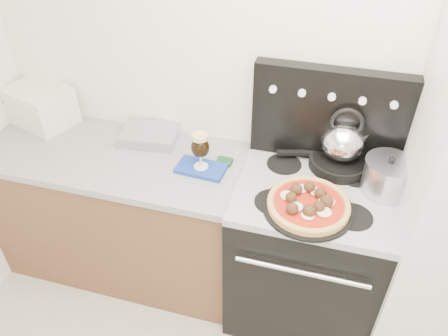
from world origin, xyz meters
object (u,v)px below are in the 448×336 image
(oven_mitt, at_px, (201,168))
(stove_body, at_px, (305,254))
(tea_kettle, at_px, (344,138))
(beer_glass, at_px, (200,151))
(stock_pot, at_px, (387,177))
(base_cabinet, at_px, (124,215))
(pizza_pan, at_px, (308,208))
(skillet, at_px, (339,162))
(toaster_oven, at_px, (41,105))
(pizza, at_px, (309,203))

(oven_mitt, bearing_deg, stove_body, -1.25)
(oven_mitt, height_order, tea_kettle, tea_kettle)
(beer_glass, bearing_deg, oven_mitt, 0.00)
(oven_mitt, distance_m, stock_pot, 0.91)
(base_cabinet, distance_m, beer_glass, 0.79)
(pizza_pan, bearing_deg, stove_body, 82.27)
(base_cabinet, xyz_separation_m, skillet, (1.20, 0.18, 0.52))
(stock_pot, bearing_deg, skillet, 149.19)
(beer_glass, relative_size, pizza_pan, 0.49)
(stove_body, height_order, pizza_pan, pizza_pan)
(toaster_oven, xyz_separation_m, pizza_pan, (1.61, -0.36, -0.08))
(toaster_oven, distance_m, oven_mitt, 1.07)
(oven_mitt, height_order, pizza, pizza)
(pizza_pan, bearing_deg, pizza, 0.00)
(stove_body, height_order, skillet, skillet)
(stove_body, bearing_deg, beer_glass, 178.75)
(stock_pot, bearing_deg, stove_body, -166.59)
(toaster_oven, relative_size, beer_glass, 1.74)
(toaster_oven, xyz_separation_m, pizza, (1.61, -0.36, -0.05))
(tea_kettle, bearing_deg, oven_mitt, -146.71)
(pizza_pan, relative_size, pizza, 1.11)
(oven_mitt, height_order, skillet, skillet)
(pizza, distance_m, skillet, 0.38)
(stove_body, bearing_deg, pizza, -97.73)
(base_cabinet, distance_m, stock_pot, 1.53)
(oven_mitt, relative_size, tea_kettle, 1.04)
(stove_body, bearing_deg, skillet, 66.48)
(skillet, bearing_deg, oven_mitt, -163.98)
(pizza_pan, height_order, skillet, skillet)
(pizza_pan, height_order, pizza, pizza)
(pizza, xyz_separation_m, tea_kettle, (0.11, 0.36, 0.14))
(base_cabinet, distance_m, oven_mitt, 0.71)
(stove_body, distance_m, tea_kettle, 0.69)
(stove_body, height_order, toaster_oven, toaster_oven)
(stove_body, relative_size, pizza_pan, 2.12)
(base_cabinet, distance_m, pizza_pan, 1.21)
(base_cabinet, xyz_separation_m, toaster_oven, (-0.53, 0.18, 0.58))
(base_cabinet, xyz_separation_m, beer_glass, (0.52, -0.01, 0.59))
(skillet, distance_m, stock_pot, 0.26)
(base_cabinet, distance_m, pizza, 1.22)
(toaster_oven, xyz_separation_m, oven_mitt, (1.05, -0.19, -0.10))
(beer_glass, bearing_deg, stock_pot, 3.93)
(stove_body, distance_m, stock_pot, 0.65)
(base_cabinet, bearing_deg, tea_kettle, 8.68)
(beer_glass, bearing_deg, skillet, 16.02)
(pizza, distance_m, stock_pot, 0.41)
(toaster_oven, bearing_deg, beer_glass, 7.29)
(stock_pot, bearing_deg, toaster_oven, 176.10)
(base_cabinet, height_order, stove_body, stove_body)
(stove_body, height_order, tea_kettle, tea_kettle)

